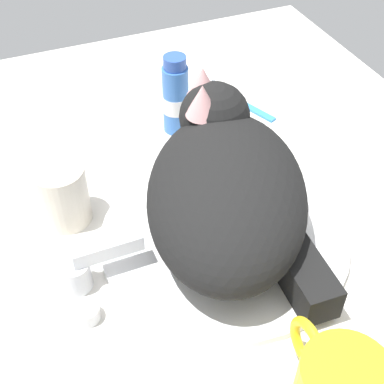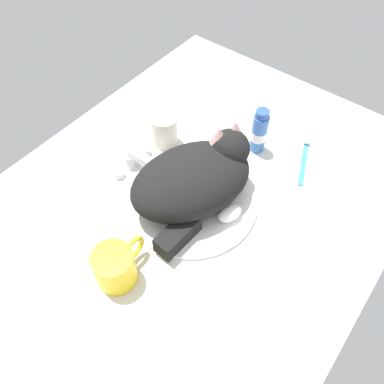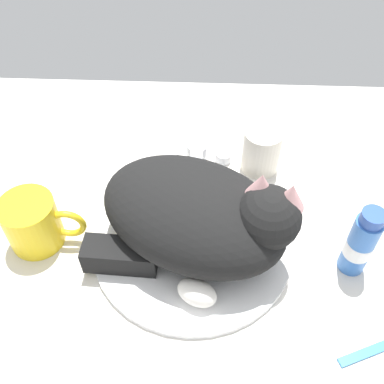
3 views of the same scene
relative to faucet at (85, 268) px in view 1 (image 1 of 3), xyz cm
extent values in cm
cube|color=silver|center=(0.00, -17.10, -3.94)|extent=(110.00, 82.50, 3.00)
cylinder|color=white|center=(0.00, -17.10, -1.93)|extent=(30.24, 30.24, 1.02)
cylinder|color=silver|center=(0.00, 1.17, -0.59)|extent=(3.60, 3.60, 3.70)
cube|color=silver|center=(0.00, -2.81, 2.26)|extent=(2.00, 7.96, 2.00)
cylinder|color=silver|center=(-4.70, 1.17, -1.54)|extent=(2.80, 2.80, 1.80)
cylinder|color=silver|center=(4.70, 1.17, -1.54)|extent=(2.80, 2.80, 1.80)
ellipsoid|color=black|center=(0.00, -17.10, 4.96)|extent=(32.26, 27.52, 12.77)
sphere|color=black|center=(9.92, -19.96, 8.48)|extent=(11.61, 11.61, 8.82)
ellipsoid|color=white|center=(8.30, -19.25, 6.56)|extent=(7.20, 6.74, 4.85)
cone|color=#DB9E9E|center=(8.72, -17.75, 12.22)|extent=(5.23, 5.23, 3.97)
cone|color=#DB9E9E|center=(12.36, -19.34, 12.22)|extent=(5.23, 5.23, 3.97)
cube|color=black|center=(-10.14, -21.55, 0.68)|extent=(10.74, 4.72, 4.21)
ellipsoid|color=white|center=(0.93, -26.89, 0.47)|extent=(6.57, 5.54, 3.79)
torus|color=yellow|center=(-18.51, -17.53, 1.75)|extent=(5.69, 1.00, 5.69)
cylinder|color=silver|center=(11.00, -0.14, 1.61)|extent=(6.45, 6.45, 8.10)
cylinder|color=#3870C6|center=(23.33, -19.88, 2.81)|extent=(3.84, 3.84, 10.50)
cylinder|color=white|center=(23.33, -19.88, 2.29)|extent=(3.92, 3.92, 2.63)
cylinder|color=#2D51AD|center=(23.33, -19.88, 8.96)|extent=(3.26, 3.26, 1.80)
cube|color=#388CD8|center=(26.50, -31.67, -2.04)|extent=(14.91, 7.02, 0.80)
cube|color=white|center=(32.71, -29.13, -1.24)|extent=(2.58, 2.17, 0.80)
camera|label=1|loc=(-39.09, 3.25, 46.95)|focal=50.11mm
camera|label=2|loc=(-41.83, -49.93, 70.74)|focal=37.03mm
camera|label=3|loc=(1.48, -56.89, 55.80)|focal=42.89mm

